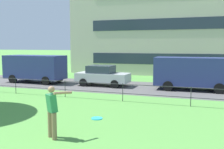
{
  "coord_description": "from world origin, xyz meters",
  "views": [
    {
      "loc": [
        4.11,
        -1.66,
        3.05
      ],
      "look_at": [
        0.48,
        8.63,
        1.83
      ],
      "focal_mm": 41.69,
      "sensor_mm": 36.0,
      "label": 1
    }
  ],
  "objects_px": {
    "panel_van_far_right": "(35,67)",
    "panel_van_far_left": "(192,72)",
    "person_thrower": "(52,110)",
    "frisbee": "(97,118)",
    "car_silver_left": "(102,76)"
  },
  "relations": [
    {
      "from": "car_silver_left",
      "to": "panel_van_far_left",
      "type": "xyz_separation_m",
      "value": [
        6.52,
        0.24,
        0.49
      ]
    },
    {
      "from": "frisbee",
      "to": "panel_van_far_right",
      "type": "height_order",
      "value": "panel_van_far_right"
    },
    {
      "from": "person_thrower",
      "to": "panel_van_far_right",
      "type": "distance_m",
      "value": 13.72
    },
    {
      "from": "car_silver_left",
      "to": "frisbee",
      "type": "bearing_deg",
      "value": -68.95
    },
    {
      "from": "person_thrower",
      "to": "frisbee",
      "type": "distance_m",
      "value": 2.77
    },
    {
      "from": "frisbee",
      "to": "panel_van_far_right",
      "type": "distance_m",
      "value": 16.37
    },
    {
      "from": "panel_van_far_left",
      "to": "car_silver_left",
      "type": "bearing_deg",
      "value": -177.9
    },
    {
      "from": "person_thrower",
      "to": "panel_van_far_right",
      "type": "relative_size",
      "value": 0.35
    },
    {
      "from": "panel_van_far_right",
      "to": "car_silver_left",
      "type": "xyz_separation_m",
      "value": [
        5.87,
        0.23,
        -0.49
      ]
    },
    {
      "from": "frisbee",
      "to": "panel_van_far_right",
      "type": "relative_size",
      "value": 0.07
    },
    {
      "from": "panel_van_far_right",
      "to": "car_silver_left",
      "type": "relative_size",
      "value": 1.26
    },
    {
      "from": "panel_van_far_right",
      "to": "person_thrower",
      "type": "bearing_deg",
      "value": -51.89
    },
    {
      "from": "person_thrower",
      "to": "car_silver_left",
      "type": "height_order",
      "value": "person_thrower"
    },
    {
      "from": "person_thrower",
      "to": "frisbee",
      "type": "xyz_separation_m",
      "value": [
        2.25,
        -1.58,
        0.36
      ]
    },
    {
      "from": "panel_van_far_right",
      "to": "panel_van_far_left",
      "type": "distance_m",
      "value": 12.39
    }
  ]
}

